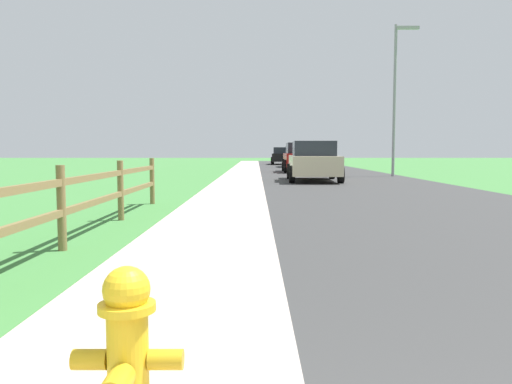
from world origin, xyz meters
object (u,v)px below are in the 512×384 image
parked_suv_beige (314,161)px  parked_car_black (283,156)px  street_lamp (397,88)px  parked_car_red (301,157)px  parked_car_blue (296,156)px  fire_hydrant (127,356)px

parked_suv_beige → parked_car_black: bearing=89.8°
parked_car_black → street_lamp: bearing=-78.5°
parked_car_black → street_lamp: street_lamp is taller
parked_car_red → parked_suv_beige: bearing=-91.7°
parked_suv_beige → parked_car_red: size_ratio=1.10×
parked_car_red → parked_car_black: bearing=90.6°
parked_car_red → parked_car_blue: parked_car_red is taller
parked_car_blue → street_lamp: street_lamp is taller
parked_car_blue → fire_hydrant: bearing=-95.6°
fire_hydrant → street_lamp: (7.34, 22.80, 3.85)m
parked_car_black → street_lamp: 21.93m
fire_hydrant → parked_suv_beige: 19.35m
parked_car_blue → street_lamp: (3.73, -13.89, 3.45)m
parked_car_blue → parked_car_black: parked_car_blue is taller
street_lamp → fire_hydrant: bearing=-107.8°
street_lamp → parked_suv_beige: bearing=-140.1°
fire_hydrant → street_lamp: size_ratio=0.11×
parked_car_red → street_lamp: bearing=-49.6°
parked_car_red → street_lamp: (4.16, -4.89, 3.38)m
parked_suv_beige → parked_car_red: bearing=88.3°
fire_hydrant → street_lamp: 24.26m
parked_suv_beige → parked_car_blue: parked_suv_beige is taller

